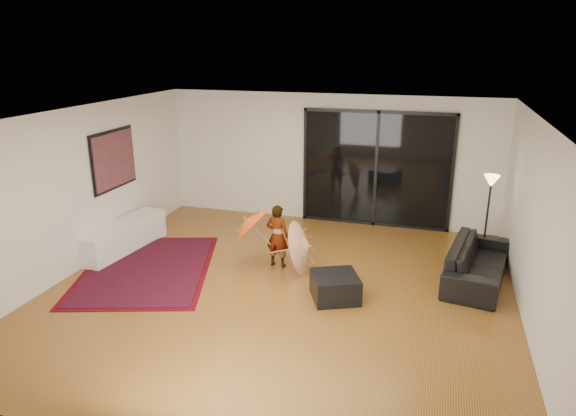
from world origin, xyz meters
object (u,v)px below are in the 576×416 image
at_px(ottoman, 335,287).
at_px(child, 277,236).
at_px(sofa, 478,262).
at_px(media_console, 124,237).

distance_m(ottoman, child, 1.52).
height_order(sofa, ottoman, sofa).
bearing_deg(sofa, child, 107.26).
bearing_deg(ottoman, child, 143.14).
bearing_deg(child, media_console, 7.20).
bearing_deg(media_console, child, 9.11).
xyz_separation_m(media_console, child, (2.94, 0.13, 0.28)).
distance_m(sofa, ottoman, 2.45).
bearing_deg(ottoman, sofa, 31.81).
distance_m(media_console, child, 2.96).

